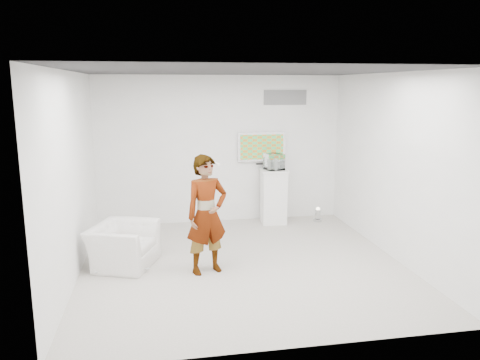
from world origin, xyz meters
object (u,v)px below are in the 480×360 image
(person, at_px, (207,215))
(pedestal, at_px, (274,196))
(tv, at_px, (261,147))
(armchair, at_px, (123,245))
(floor_uplight, at_px, (318,215))

(person, bearing_deg, pedestal, 35.97)
(tv, height_order, armchair, tv)
(armchair, xyz_separation_m, floor_uplight, (3.84, 1.80, -0.19))
(pedestal, xyz_separation_m, floor_uplight, (0.94, -0.09, -0.41))
(person, xyz_separation_m, pedestal, (1.63, 2.37, -0.34))
(armchair, relative_size, floor_uplight, 3.55)
(person, xyz_separation_m, floor_uplight, (2.57, 2.28, -0.76))
(person, bearing_deg, tv, 42.19)
(pedestal, distance_m, floor_uplight, 1.03)
(tv, distance_m, floor_uplight, 1.85)
(floor_uplight, bearing_deg, person, -138.38)
(floor_uplight, bearing_deg, pedestal, 174.43)
(armchair, distance_m, floor_uplight, 4.24)
(pedestal, bearing_deg, armchair, -146.96)
(tv, distance_m, armchair, 3.68)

